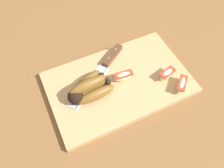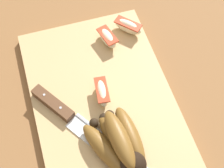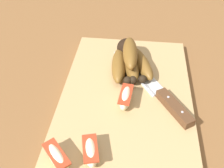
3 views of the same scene
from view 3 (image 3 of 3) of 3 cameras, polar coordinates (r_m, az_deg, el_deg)
name	(u,v)px [view 3 (image 3 of 3)]	position (r m, az deg, el deg)	size (l,w,h in m)	color
ground_plane	(130,107)	(0.56, 4.15, -5.04)	(6.00, 6.00, 0.00)	brown
cutting_board	(125,101)	(0.55, 2.96, -3.86)	(0.45, 0.28, 0.02)	tan
banana_bunch	(129,60)	(0.61, 3.85, 5.46)	(0.14, 0.11, 0.06)	black
chefs_knife	(160,93)	(0.56, 10.59, -2.03)	(0.25, 0.18, 0.02)	silver
apple_wedge_near	(90,151)	(0.45, -4.96, -14.69)	(0.06, 0.04, 0.03)	beige
apple_wedge_middle	(125,97)	(0.52, 2.96, -3.01)	(0.07, 0.03, 0.03)	beige
apple_wedge_far	(56,157)	(0.45, -12.34, -15.62)	(0.06, 0.06, 0.03)	beige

